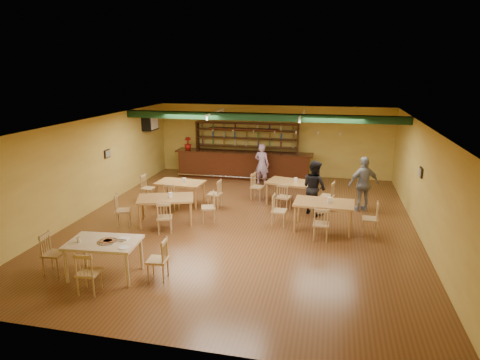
% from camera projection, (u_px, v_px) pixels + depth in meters
% --- Properties ---
extents(floor, '(12.00, 12.00, 0.00)m').
position_uv_depth(floor, '(243.00, 222.00, 12.66)').
color(floor, '#583819').
rests_on(floor, ground).
extents(ceiling_beam, '(10.00, 0.30, 0.25)m').
position_uv_depth(ceiling_beam, '(260.00, 117.00, 14.55)').
color(ceiling_beam, black).
rests_on(ceiling_beam, ceiling).
extents(track_rail_left, '(0.05, 2.50, 0.05)m').
position_uv_depth(track_rail_left, '(215.00, 112.00, 15.47)').
color(track_rail_left, white).
rests_on(track_rail_left, ceiling).
extents(track_rail_right, '(0.05, 2.50, 0.05)m').
position_uv_depth(track_rail_right, '(302.00, 114.00, 14.80)').
color(track_rail_right, white).
rests_on(track_rail_right, ceiling).
extents(ac_unit, '(0.34, 0.70, 0.48)m').
position_uv_depth(ac_unit, '(150.00, 123.00, 17.01)').
color(ac_unit, white).
rests_on(ac_unit, wall_left).
extents(picture_left, '(0.04, 0.34, 0.28)m').
position_uv_depth(picture_left, '(107.00, 154.00, 14.20)').
color(picture_left, black).
rests_on(picture_left, wall_left).
extents(picture_right, '(0.04, 0.34, 0.28)m').
position_uv_depth(picture_right, '(421.00, 172.00, 11.64)').
color(picture_right, black).
rests_on(picture_right, wall_right).
extents(bar_counter, '(5.78, 0.85, 1.13)m').
position_uv_depth(bar_counter, '(243.00, 165.00, 17.60)').
color(bar_counter, '#32180A').
rests_on(bar_counter, ground).
extents(back_bar_hutch, '(4.47, 0.40, 2.28)m').
position_uv_depth(back_bar_hutch, '(246.00, 149.00, 18.04)').
color(back_bar_hutch, '#32180A').
rests_on(back_bar_hutch, ground).
extents(poinsettia, '(0.38, 0.38, 0.53)m').
position_uv_depth(poinsettia, '(188.00, 143.00, 17.89)').
color(poinsettia, '#9C110E').
rests_on(poinsettia, bar_counter).
extents(dining_table_a, '(1.62, 1.03, 0.78)m').
position_uv_depth(dining_table_a, '(181.00, 193.00, 14.26)').
color(dining_table_a, '#A16D39').
rests_on(dining_table_a, ground).
extents(dining_table_b, '(1.78, 1.30, 0.80)m').
position_uv_depth(dining_table_b, '(291.00, 193.00, 14.23)').
color(dining_table_b, '#A16D39').
rests_on(dining_table_b, ground).
extents(dining_table_c, '(1.86, 1.45, 0.81)m').
position_uv_depth(dining_table_c, '(166.00, 210.00, 12.46)').
color(dining_table_c, '#A16D39').
rests_on(dining_table_c, ground).
extents(dining_table_d, '(1.72, 1.08, 0.84)m').
position_uv_depth(dining_table_d, '(323.00, 216.00, 11.96)').
color(dining_table_d, '#A16D39').
rests_on(dining_table_d, ground).
extents(near_table, '(1.62, 1.12, 0.83)m').
position_uv_depth(near_table, '(105.00, 258.00, 9.30)').
color(near_table, '#CFB98B').
rests_on(near_table, ground).
extents(pizza_tray, '(0.44, 0.44, 0.01)m').
position_uv_depth(pizza_tray, '(108.00, 241.00, 9.16)').
color(pizza_tray, silver).
rests_on(pizza_tray, near_table).
extents(parmesan_shaker, '(0.08, 0.08, 0.11)m').
position_uv_depth(parmesan_shaker, '(79.00, 240.00, 9.12)').
color(parmesan_shaker, '#EAE5C6').
rests_on(parmesan_shaker, near_table).
extents(napkin_stack, '(0.20, 0.15, 0.03)m').
position_uv_depth(napkin_stack, '(124.00, 238.00, 9.31)').
color(napkin_stack, white).
rests_on(napkin_stack, near_table).
extents(pizza_server, '(0.32, 0.11, 0.00)m').
position_uv_depth(pizza_server, '(116.00, 241.00, 9.18)').
color(pizza_server, silver).
rests_on(pizza_server, pizza_tray).
extents(side_plate, '(0.24, 0.24, 0.01)m').
position_uv_depth(side_plate, '(124.00, 248.00, 8.85)').
color(side_plate, white).
rests_on(side_plate, near_table).
extents(patron_bar, '(0.68, 0.54, 1.65)m').
position_uv_depth(patron_bar, '(262.00, 164.00, 16.56)').
color(patron_bar, purple).
rests_on(patron_bar, ground).
extents(patron_right_a, '(1.06, 1.06, 1.74)m').
position_uv_depth(patron_right_a, '(314.00, 187.00, 13.18)').
color(patron_right_a, black).
rests_on(patron_right_a, ground).
extents(patron_right_b, '(1.14, 0.83, 1.79)m').
position_uv_depth(patron_right_b, '(364.00, 184.00, 13.46)').
color(patron_right_b, gray).
rests_on(patron_right_b, ground).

